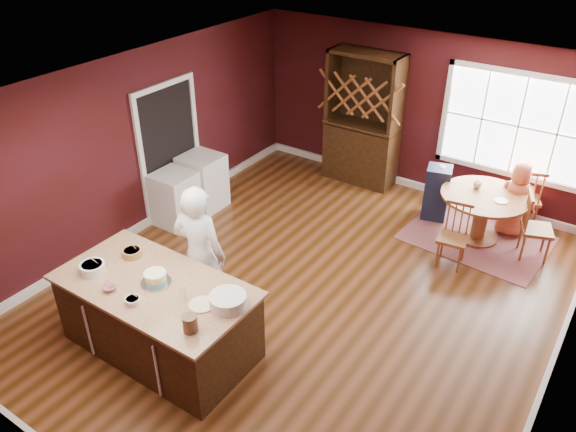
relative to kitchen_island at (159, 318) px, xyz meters
The scene contains 28 objects.
room_shell 2.23m from the kitchen_island, 65.18° to the left, with size 7.00×7.00×7.00m.
window 5.91m from the kitchen_island, 66.12° to the left, with size 2.36×0.10×1.66m, color white, non-canonical shape.
doorway 3.29m from the kitchen_island, 130.93° to the left, with size 0.08×1.26×2.13m, color white, non-canonical shape.
kitchen_island is the anchor object (origin of this frame).
dining_table 4.90m from the kitchen_island, 62.10° to the left, with size 1.26×1.26×0.75m.
baker 0.85m from the kitchen_island, 88.13° to the left, with size 0.66×0.43×1.81m, color silver.
layer_cake 0.55m from the kitchen_island, 79.79° to the left, with size 0.34×0.34×0.14m, color white, non-canonical shape.
bowl_blue 0.92m from the kitchen_island, 163.01° to the right, with size 0.28×0.28×0.11m, color white.
bowl_yellow 0.83m from the kitchen_island, 157.78° to the left, with size 0.23×0.23×0.08m, color #A98D4B.
bowl_pink 0.69m from the kitchen_island, 131.11° to the right, with size 0.15×0.15×0.05m, color silver.
bowl_olive 0.62m from the kitchen_island, 81.39° to the right, with size 0.16×0.16×0.06m, color beige.
drinking_glass 0.71m from the kitchen_island, ahead, with size 0.07×0.07×0.14m, color white.
dinner_plate 0.83m from the kitchen_island, ahead, with size 0.27×0.27×0.02m, color #FFE9B8.
white_tub 1.07m from the kitchen_island, 10.91° to the left, with size 0.39×0.39×0.13m, color silver.
stoneware_crock 1.06m from the kitchen_island, 20.86° to the right, with size 0.15×0.15×0.18m, color #41311B.
toy_figurine 0.92m from the kitchen_island, 16.50° to the right, with size 0.05×0.05×0.09m, color #FFB512, non-canonical shape.
rug 4.92m from the kitchen_island, 62.10° to the left, with size 2.01×1.55×0.01m, color brown.
chair_east 5.29m from the kitchen_island, 54.29° to the left, with size 0.43×0.41×1.01m, color #9C5C31, non-canonical shape.
chair_south 4.08m from the kitchen_island, 57.85° to the left, with size 0.39×0.37×0.93m, color brown, non-canonical shape.
chair_north 5.79m from the kitchen_island, 61.97° to the left, with size 0.43×0.40×1.01m, color brown, non-canonical shape.
seated_woman 5.45m from the kitchen_island, 60.91° to the left, with size 0.58×0.38×1.19m, color #D2653F.
high_chair 4.80m from the kitchen_island, 71.76° to the left, with size 0.37×0.37×0.92m, color black, non-canonical shape.
toddler 4.94m from the kitchen_island, 71.76° to the left, with size 0.18×0.14×0.26m, color #8CA5BF, non-canonical shape.
table_plate 4.97m from the kitchen_island, 59.31° to the left, with size 0.20×0.20×0.01m, color beige.
table_cup 4.97m from the kitchen_island, 64.67° to the left, with size 0.12×0.12×0.10m, color silver.
hutch 5.11m from the kitchen_island, 91.30° to the left, with size 1.26×0.52×2.30m, color black.
washer 2.78m from the kitchen_island, 130.11° to the left, with size 0.59×0.57×0.86m, color white.
dryer 3.29m from the kitchen_island, 122.91° to the left, with size 0.62×0.60×0.91m, color white.
Camera 1 is at (3.05, -5.02, 4.69)m, focal length 35.00 mm.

